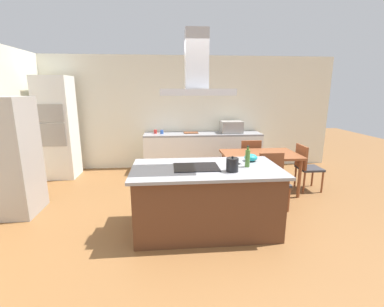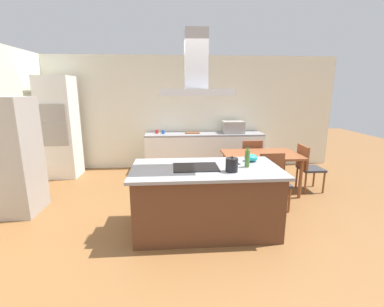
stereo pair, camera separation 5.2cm
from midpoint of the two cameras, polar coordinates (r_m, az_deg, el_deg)
ground at (r=5.36m, az=1.05°, el=-7.68°), size 16.00×16.00×0.00m
wall_back at (r=6.77m, az=-0.32°, el=8.50°), size 7.20×0.10×2.70m
kitchen_island at (r=3.81m, az=3.25°, el=-9.40°), size 2.00×1.08×0.90m
cooktop at (r=3.64m, az=1.19°, el=-2.89°), size 0.60×0.44×0.01m
tea_kettle at (r=3.49m, az=8.80°, el=-2.37°), size 0.21×0.16×0.20m
olive_oil_bottle at (r=3.72m, az=11.94°, el=-0.95°), size 0.06×0.06×0.29m
mixing_bowl at (r=4.04m, az=12.63°, el=-0.87°), size 0.19×0.19×0.11m
back_counter at (r=6.58m, az=2.75°, el=0.40°), size 2.79×0.62×0.90m
countertop_microwave at (r=6.59m, az=8.83°, el=5.50°), size 0.50×0.38×0.28m
coffee_mug_red at (r=6.50m, az=-7.17°, el=4.60°), size 0.08×0.08×0.09m
coffee_mug_blue at (r=6.43m, az=-5.83°, el=4.54°), size 0.08×0.08×0.09m
cutting_board at (r=6.51m, az=0.30°, el=4.40°), size 0.34×0.24×0.02m
wall_oven_stack at (r=6.63m, az=-25.85°, el=4.91°), size 0.70×0.66×2.20m
refrigerator at (r=5.03m, az=-34.05°, el=-0.59°), size 0.80×0.73×1.82m
dining_table at (r=5.26m, az=14.56°, el=-0.90°), size 1.40×0.90×0.75m
chair_at_right_end at (r=5.66m, az=23.28°, el=-2.24°), size 0.42×0.42×0.89m
chair_facing_back_wall at (r=5.91m, az=12.42°, el=-0.81°), size 0.42×0.42×0.89m
chair_facing_island at (r=4.70m, az=17.04°, el=-4.76°), size 0.42×0.42×0.89m
range_hood at (r=3.50m, az=1.29°, el=16.27°), size 0.90×0.55×0.78m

